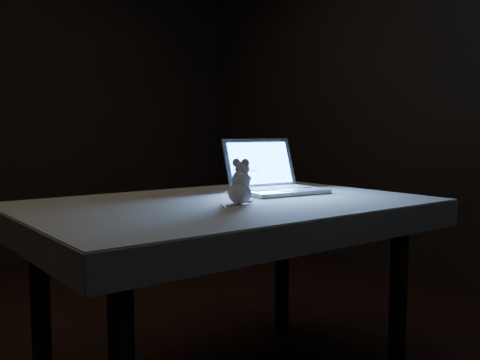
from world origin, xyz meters
TOP-DOWN VIEW (x-y plane):
  - right_wall at (2.25, 0.00)m, footprint 0.04×5.00m
  - table at (0.27, -0.22)m, footprint 1.45×0.96m
  - tablecloth at (0.32, -0.25)m, footprint 1.55×1.05m
  - laptop at (0.62, -0.16)m, footprint 0.40×0.36m
  - plush_mouse at (0.26, -0.32)m, footprint 0.15×0.15m

SIDE VIEW (x-z plane):
  - table at x=0.27m, z-range 0.00..0.77m
  - tablecloth at x=0.32m, z-range 0.67..0.77m
  - plush_mouse at x=0.26m, z-range 0.77..0.94m
  - laptop at x=0.62m, z-range 0.77..1.02m
  - right_wall at x=2.25m, z-range 0.00..2.60m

